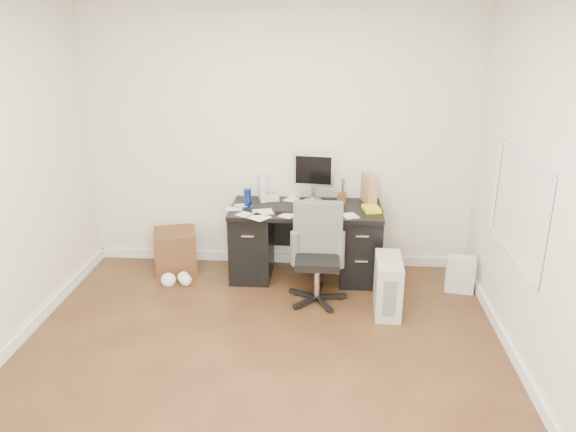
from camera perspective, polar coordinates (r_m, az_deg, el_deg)
name	(u,v)px	position (r m, az deg, el deg)	size (l,w,h in m)	color
ground	(257,368)	(4.46, -3.15, -15.14)	(4.00, 4.00, 0.00)	#402114
room_shell	(258,156)	(3.80, -3.07, 6.10)	(4.02, 4.02, 2.71)	silver
desk	(306,240)	(5.71, 1.80, -2.46)	(1.50, 0.70, 0.75)	black
loose_papers	(286,209)	(5.55, -0.24, 0.76)	(1.10, 0.60, 0.00)	white
lcd_monitor	(314,178)	(5.68, 2.61, 3.91)	(0.41, 0.23, 0.52)	silver
keyboard	(298,210)	(5.47, 1.02, 0.60)	(0.43, 0.15, 0.02)	black
computer_mouse	(327,205)	(5.60, 4.02, 1.16)	(0.05, 0.05, 0.05)	silver
travel_mug	(248,197)	(5.64, -4.13, 1.91)	(0.08, 0.08, 0.17)	navy
white_binder	(262,187)	(5.80, -2.67, 2.93)	(0.11, 0.23, 0.26)	silver
magazine_file	(369,189)	(5.76, 8.23, 2.75)	(0.12, 0.25, 0.29)	#AB7852
pen_cup	(342,191)	(5.70, 5.53, 2.53)	(0.11, 0.11, 0.26)	#572B19
yellow_book	(372,209)	(5.55, 8.53, 0.74)	(0.16, 0.21, 0.04)	yellow
paper_remote	(310,215)	(5.34, 2.26, 0.07)	(0.27, 0.22, 0.02)	white
office_chair	(317,255)	(5.19, 3.00, -4.01)	(0.53, 0.53, 0.93)	#4B4D4B
pc_tower	(388,285)	(5.18, 10.10, -6.95)	(0.23, 0.51, 0.51)	beige
shopping_bag	(460,274)	(5.73, 17.08, -5.66)	(0.27, 0.19, 0.37)	silver
wicker_basket	(175,250)	(6.07, -11.36, -3.41)	(0.42, 0.42, 0.42)	#472D15
desk_printer	(349,262)	(5.97, 6.18, -4.66)	(0.34, 0.28, 0.20)	slate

